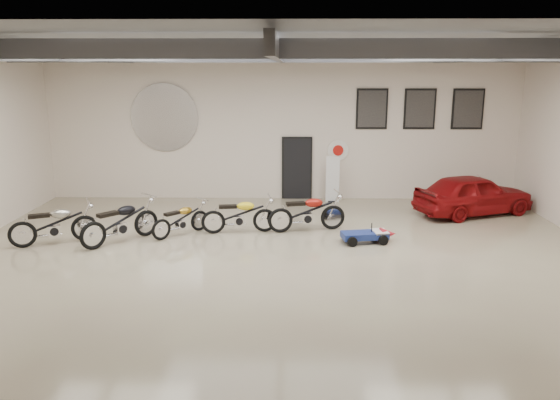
{
  "coord_description": "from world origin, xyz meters",
  "views": [
    {
      "loc": [
        0.25,
        -12.57,
        4.46
      ],
      "look_at": [
        0.0,
        1.2,
        1.1
      ],
      "focal_mm": 35.0,
      "sensor_mm": 36.0,
      "label": 1
    }
  ],
  "objects_px": {
    "vintage_car": "(473,194)",
    "go_kart": "(369,233)",
    "motorcycle_black": "(120,221)",
    "motorcycle_silver": "(53,224)",
    "motorcycle_gold": "(181,219)",
    "motorcycle_red": "(307,212)",
    "banner_stand": "(333,178)",
    "motorcycle_yellow": "(239,214)"
  },
  "relations": [
    {
      "from": "motorcycle_red",
      "to": "go_kart",
      "type": "height_order",
      "value": "motorcycle_red"
    },
    {
      "from": "banner_stand",
      "to": "vintage_car",
      "type": "xyz_separation_m",
      "value": [
        4.24,
        -1.54,
        -0.19
      ]
    },
    {
      "from": "motorcycle_black",
      "to": "go_kart",
      "type": "height_order",
      "value": "motorcycle_black"
    },
    {
      "from": "motorcycle_silver",
      "to": "go_kart",
      "type": "xyz_separation_m",
      "value": [
        8.15,
        0.3,
        -0.29
      ]
    },
    {
      "from": "motorcycle_yellow",
      "to": "go_kart",
      "type": "distance_m",
      "value": 3.57
    },
    {
      "from": "motorcycle_gold",
      "to": "go_kart",
      "type": "distance_m",
      "value": 5.07
    },
    {
      "from": "banner_stand",
      "to": "motorcycle_yellow",
      "type": "height_order",
      "value": "banner_stand"
    },
    {
      "from": "go_kart",
      "to": "vintage_car",
      "type": "distance_m",
      "value": 4.63
    },
    {
      "from": "motorcycle_black",
      "to": "motorcycle_red",
      "type": "distance_m",
      "value": 5.01
    },
    {
      "from": "banner_stand",
      "to": "motorcycle_black",
      "type": "bearing_deg",
      "value": -138.25
    },
    {
      "from": "motorcycle_black",
      "to": "motorcycle_gold",
      "type": "bearing_deg",
      "value": -23.54
    },
    {
      "from": "motorcycle_black",
      "to": "banner_stand",
      "type": "bearing_deg",
      "value": -10.3
    },
    {
      "from": "motorcycle_black",
      "to": "motorcycle_gold",
      "type": "xyz_separation_m",
      "value": [
        1.44,
        0.66,
        -0.12
      ]
    },
    {
      "from": "motorcycle_red",
      "to": "go_kart",
      "type": "distance_m",
      "value": 1.91
    },
    {
      "from": "motorcycle_black",
      "to": "vintage_car",
      "type": "xyz_separation_m",
      "value": [
        10.09,
        3.0,
        0.06
      ]
    },
    {
      "from": "motorcycle_gold",
      "to": "go_kart",
      "type": "xyz_separation_m",
      "value": [
        5.04,
        -0.54,
        -0.19
      ]
    },
    {
      "from": "banner_stand",
      "to": "motorcycle_silver",
      "type": "xyz_separation_m",
      "value": [
        -7.52,
        -4.72,
        -0.28
      ]
    },
    {
      "from": "motorcycle_black",
      "to": "motorcycle_yellow",
      "type": "relative_size",
      "value": 1.1
    },
    {
      "from": "motorcycle_black",
      "to": "go_kart",
      "type": "relative_size",
      "value": 1.51
    },
    {
      "from": "motorcycle_silver",
      "to": "motorcycle_gold",
      "type": "distance_m",
      "value": 3.23
    },
    {
      "from": "motorcycle_black",
      "to": "motorcycle_yellow",
      "type": "height_order",
      "value": "motorcycle_black"
    },
    {
      "from": "motorcycle_yellow",
      "to": "motorcycle_red",
      "type": "height_order",
      "value": "motorcycle_red"
    },
    {
      "from": "motorcycle_silver",
      "to": "motorcycle_red",
      "type": "relative_size",
      "value": 0.99
    },
    {
      "from": "motorcycle_yellow",
      "to": "banner_stand",
      "type": "bearing_deg",
      "value": 43.72
    },
    {
      "from": "banner_stand",
      "to": "motorcycle_silver",
      "type": "height_order",
      "value": "banner_stand"
    },
    {
      "from": "motorcycle_silver",
      "to": "vintage_car",
      "type": "bearing_deg",
      "value": -8.97
    },
    {
      "from": "banner_stand",
      "to": "motorcycle_gold",
      "type": "xyz_separation_m",
      "value": [
        -4.41,
        -3.88,
        -0.37
      ]
    },
    {
      "from": "motorcycle_red",
      "to": "vintage_car",
      "type": "relative_size",
      "value": 0.58
    },
    {
      "from": "vintage_car",
      "to": "go_kart",
      "type": "bearing_deg",
      "value": 107.47
    },
    {
      "from": "vintage_car",
      "to": "motorcycle_black",
      "type": "bearing_deg",
      "value": 85.43
    },
    {
      "from": "motorcycle_yellow",
      "to": "go_kart",
      "type": "height_order",
      "value": "motorcycle_yellow"
    },
    {
      "from": "motorcycle_yellow",
      "to": "vintage_car",
      "type": "relative_size",
      "value": 0.54
    },
    {
      "from": "motorcycle_red",
      "to": "motorcycle_black",
      "type": "bearing_deg",
      "value": 179.59
    },
    {
      "from": "motorcycle_silver",
      "to": "motorcycle_gold",
      "type": "bearing_deg",
      "value": -9.01
    },
    {
      "from": "vintage_car",
      "to": "motorcycle_yellow",
      "type": "bearing_deg",
      "value": 85.29
    },
    {
      "from": "motorcycle_yellow",
      "to": "motorcycle_red",
      "type": "relative_size",
      "value": 0.94
    },
    {
      "from": "banner_stand",
      "to": "motorcycle_silver",
      "type": "relative_size",
      "value": 0.78
    },
    {
      "from": "motorcycle_red",
      "to": "motorcycle_gold",
      "type": "bearing_deg",
      "value": 174.22
    },
    {
      "from": "motorcycle_silver",
      "to": "motorcycle_black",
      "type": "distance_m",
      "value": 1.68
    },
    {
      "from": "banner_stand",
      "to": "motorcycle_gold",
      "type": "bearing_deg",
      "value": -134.7
    },
    {
      "from": "banner_stand",
      "to": "motorcycle_silver",
      "type": "distance_m",
      "value": 8.88
    },
    {
      "from": "motorcycle_silver",
      "to": "motorcycle_black",
      "type": "bearing_deg",
      "value": -18.0
    }
  ]
}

